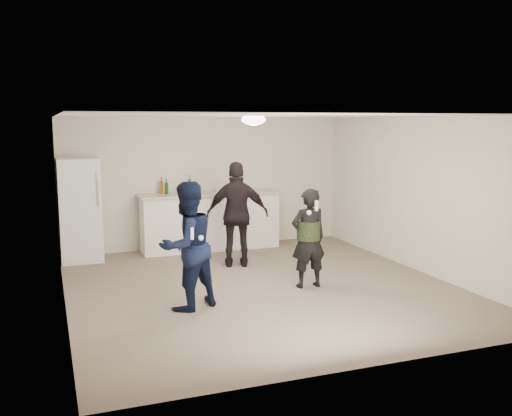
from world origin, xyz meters
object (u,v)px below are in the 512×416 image
object	(u,v)px
fridge	(80,210)
woman	(308,238)
man	(187,246)
counter	(211,222)
spectator	(237,214)
shaker	(182,189)

from	to	relation	value
fridge	woman	xyz separation A→B (m)	(3.03, -2.85, -0.17)
fridge	man	world-z (taller)	fridge
woman	counter	bearing A→B (deg)	-76.95
spectator	woman	bearing A→B (deg)	127.34
shaker	man	world-z (taller)	man
counter	man	bearing A→B (deg)	-110.71
fridge	spectator	distance (m)	2.78
fridge	shaker	world-z (taller)	fridge
fridge	spectator	xyz separation A→B (m)	(2.45, -1.32, -0.02)
shaker	woman	distance (m)	3.28
counter	fridge	bearing A→B (deg)	-178.31
fridge	woman	world-z (taller)	fridge
woman	spectator	bearing A→B (deg)	-68.85
fridge	spectator	world-z (taller)	fridge
man	spectator	bearing A→B (deg)	-149.55
man	spectator	distance (m)	2.29
woman	spectator	size ratio (longest dim) A/B	0.83
fridge	woman	size ratio (longest dim) A/B	1.23
man	spectator	world-z (taller)	spectator
counter	spectator	bearing A→B (deg)	-86.80
shaker	spectator	distance (m)	1.64
woman	fridge	bearing A→B (deg)	-42.92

